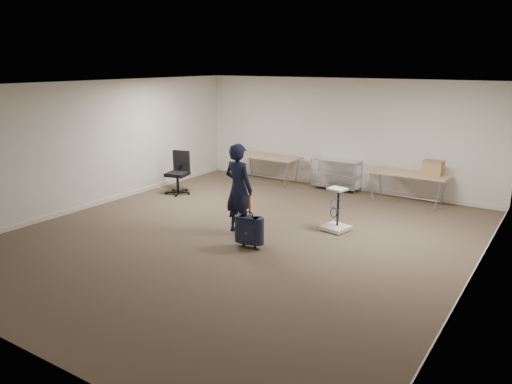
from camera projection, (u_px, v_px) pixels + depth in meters
The scene contains 10 objects.
ground at pixel (243, 237), 9.39m from camera, with size 9.00×9.00×0.00m, color #3F3226.
room_shell at pixel (280, 216), 10.50m from camera, with size 8.00×9.00×9.00m.
folding_table_left at pixel (268, 158), 13.43m from camera, with size 1.80×0.75×0.73m.
folding_table_right at pixel (408, 175), 11.42m from camera, with size 1.80×0.75×0.73m.
wire_shelf at pixel (336, 173), 12.69m from camera, with size 1.22×0.47×0.80m.
person at pixel (239, 189), 9.42m from camera, with size 0.63×0.42×1.74m, color black.
suitcase at pixel (249, 230), 8.76m from camera, with size 0.37×0.25×0.96m.
office_chair at pixel (179, 181), 12.40m from camera, with size 0.64×0.64×1.05m.
equipment_cart at pixel (336, 219), 9.68m from camera, with size 0.55×0.55×0.85m.
cardboard_box at pixel (433, 168), 11.15m from camera, with size 0.43×0.32×0.32m, color #A0854A.
Camera 1 is at (5.04, -7.30, 3.21)m, focal length 35.00 mm.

